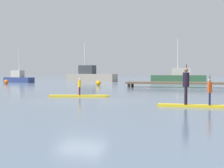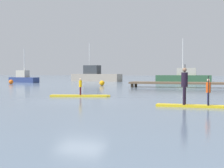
% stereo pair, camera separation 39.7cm
% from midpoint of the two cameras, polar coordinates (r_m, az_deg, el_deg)
% --- Properties ---
extents(ground_plane, '(240.00, 240.00, 0.00)m').
position_cam_midpoint_polar(ground_plane, '(16.88, -4.89, -3.03)').
color(ground_plane, slate).
extents(paddleboard_near, '(3.71, 1.55, 0.10)m').
position_cam_midpoint_polar(paddleboard_near, '(20.08, -5.06, -2.07)').
color(paddleboard_near, gold).
rests_on(paddleboard_near, ground).
extents(paddler_child_solo, '(0.22, 0.37, 1.03)m').
position_cam_midpoint_polar(paddler_child_solo, '(20.05, -5.02, -0.29)').
color(paddler_child_solo, '#4C1419').
rests_on(paddler_child_solo, paddleboard_near).
extents(paddleboard_far, '(3.03, 0.55, 0.10)m').
position_cam_midpoint_polar(paddleboard_far, '(14.49, 14.54, -3.75)').
color(paddleboard_far, gold).
rests_on(paddleboard_far, ground).
extents(paddler_adult, '(0.28, 0.51, 1.76)m').
position_cam_midpoint_polar(paddler_adult, '(14.45, 13.44, 0.10)').
color(paddler_adult, black).
rests_on(paddler_adult, paddleboard_far).
extents(paddler_child_front, '(0.20, 0.40, 1.27)m').
position_cam_midpoint_polar(paddler_child_front, '(14.41, 17.39, -1.07)').
color(paddler_child_front, '#19194C').
rests_on(paddler_child_front, paddleboard_far).
extents(fishing_boat_white_large, '(8.39, 2.31, 6.70)m').
position_cam_midpoint_polar(fishing_boat_white_large, '(51.29, 12.80, 1.21)').
color(fishing_boat_white_large, '#2D5638').
rests_on(fishing_boat_white_large, ground).
extents(fishing_boat_green_midground, '(5.26, 2.61, 4.83)m').
position_cam_midpoint_polar(fishing_boat_green_midground, '(48.81, -15.13, 1.02)').
color(fishing_boat_green_midground, navy).
rests_on(fishing_boat_green_midground, ground).
extents(motor_boat_small_navy, '(8.39, 3.29, 6.30)m').
position_cam_midpoint_polar(motor_boat_small_navy, '(52.72, -2.69, 1.42)').
color(motor_boat_small_navy, '#9E9384').
rests_on(motor_boat_small_navy, ground).
extents(floating_dock, '(12.08, 2.26, 0.53)m').
position_cam_midpoint_polar(floating_dock, '(32.27, 14.25, 0.15)').
color(floating_dock, brown).
rests_on(floating_dock, ground).
extents(mooring_buoy_near, '(0.58, 0.58, 0.58)m').
position_cam_midpoint_polar(mooring_buoy_near, '(35.84, -1.47, 0.16)').
color(mooring_buoy_near, orange).
rests_on(mooring_buoy_near, ground).
extents(mooring_buoy_mid, '(0.57, 0.57, 0.57)m').
position_cam_midpoint_polar(mooring_buoy_mid, '(42.31, -17.13, 0.36)').
color(mooring_buoy_mid, orange).
rests_on(mooring_buoy_mid, ground).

